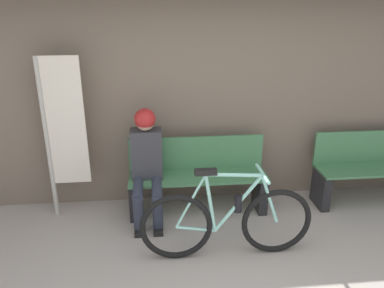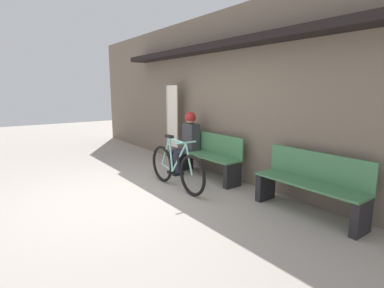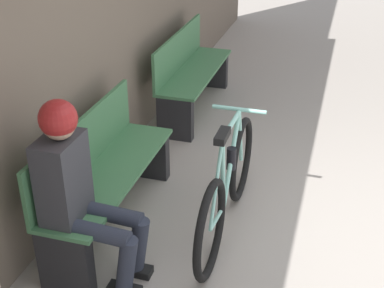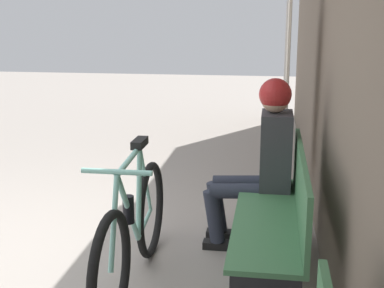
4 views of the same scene
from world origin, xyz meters
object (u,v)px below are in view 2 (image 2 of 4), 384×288
(bicycle, at_px, (176,168))
(banner_pole, at_px, (171,119))
(park_bench_near, at_px, (209,157))
(park_bench_far, at_px, (310,186))
(person_seated, at_px, (187,138))

(bicycle, bearing_deg, banner_pole, 150.19)
(park_bench_near, relative_size, bicycle, 0.95)
(park_bench_far, bearing_deg, banner_pole, 178.97)
(bicycle, xyz_separation_m, person_seated, (-0.75, 0.77, 0.36))
(park_bench_far, bearing_deg, person_seated, -177.75)
(banner_pole, bearing_deg, park_bench_near, -2.56)
(person_seated, xyz_separation_m, park_bench_far, (2.78, 0.11, -0.32))
(park_bench_near, xyz_separation_m, person_seated, (-0.57, -0.11, 0.32))
(person_seated, bearing_deg, bicycle, -45.84)
(park_bench_near, relative_size, park_bench_far, 1.01)
(bicycle, bearing_deg, park_bench_far, 23.50)
(bicycle, relative_size, person_seated, 1.30)
(person_seated, height_order, banner_pole, banner_pole)
(bicycle, relative_size, banner_pole, 0.91)
(park_bench_near, bearing_deg, person_seated, -169.21)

